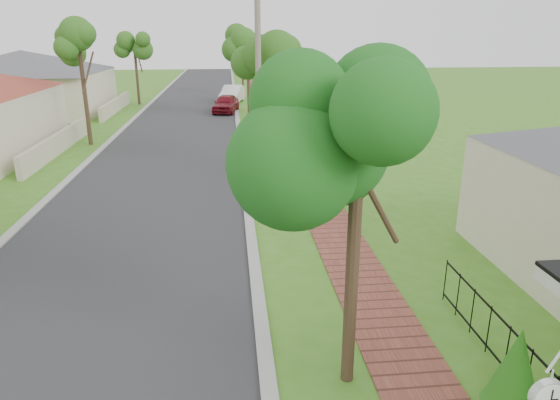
{
  "coord_description": "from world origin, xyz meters",
  "views": [
    {
      "loc": [
        0.13,
        -5.75,
        5.87
      ],
      "look_at": [
        1.42,
        7.11,
        1.5
      ],
      "focal_mm": 32.0,
      "sensor_mm": 36.0,
      "label": 1
    }
  ],
  "objects_px": {
    "parked_car_white": "(232,94)",
    "near_tree": "(359,138)",
    "parked_car_red": "(226,104)",
    "station_clock": "(551,394)",
    "utility_pole": "(258,72)"
  },
  "relations": [
    {
      "from": "parked_car_white",
      "to": "near_tree",
      "type": "height_order",
      "value": "near_tree"
    },
    {
      "from": "parked_car_white",
      "to": "near_tree",
      "type": "bearing_deg",
      "value": -75.69
    },
    {
      "from": "parked_car_red",
      "to": "station_clock",
      "type": "bearing_deg",
      "value": -72.41
    },
    {
      "from": "utility_pole",
      "to": "parked_car_red",
      "type": "bearing_deg",
      "value": 94.52
    },
    {
      "from": "station_clock",
      "to": "parked_car_red",
      "type": "bearing_deg",
      "value": 96.41
    },
    {
      "from": "parked_car_white",
      "to": "station_clock",
      "type": "height_order",
      "value": "station_clock"
    },
    {
      "from": "station_clock",
      "to": "parked_car_white",
      "type": "bearing_deg",
      "value": 94.74
    },
    {
      "from": "parked_car_red",
      "to": "station_clock",
      "type": "distance_m",
      "value": 34.4
    },
    {
      "from": "parked_car_white",
      "to": "near_tree",
      "type": "xyz_separation_m",
      "value": [
        1.66,
        -36.71,
        3.63
      ]
    },
    {
      "from": "parked_car_white",
      "to": "utility_pole",
      "type": "height_order",
      "value": "utility_pole"
    },
    {
      "from": "parked_car_white",
      "to": "utility_pole",
      "type": "bearing_deg",
      "value": -76.11
    },
    {
      "from": "near_tree",
      "to": "utility_pole",
      "type": "xyz_separation_m",
      "value": [
        -0.76,
        12.94,
        0.02
      ]
    },
    {
      "from": "near_tree",
      "to": "parked_car_white",
      "type": "bearing_deg",
      "value": 92.58
    },
    {
      "from": "utility_pole",
      "to": "station_clock",
      "type": "bearing_deg",
      "value": -81.42
    },
    {
      "from": "station_clock",
      "to": "utility_pole",
      "type": "bearing_deg",
      "value": 98.58
    }
  ]
}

